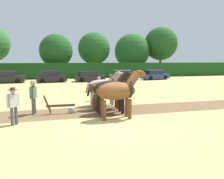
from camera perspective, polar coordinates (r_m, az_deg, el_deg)
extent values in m
plane|color=tan|center=(9.85, 1.79, -9.49)|extent=(240.00, 240.00, 0.00)
cube|color=brown|center=(12.45, -20.60, -6.33)|extent=(28.44, 2.94, 0.01)
cube|color=#194719|center=(36.21, -10.73, 4.87)|extent=(63.87, 1.28, 2.49)
cylinder|color=#4C3823|center=(39.40, -14.24, 5.34)|extent=(0.44, 0.44, 2.98)
sphere|color=#1E4C1E|center=(39.41, -14.39, 9.77)|extent=(5.69, 5.69, 5.69)
cylinder|color=#4C3823|center=(42.11, -4.66, 5.99)|extent=(0.44, 0.44, 3.44)
sphere|color=#235623|center=(42.15, -4.71, 10.60)|extent=(6.06, 6.06, 6.06)
cylinder|color=brown|center=(44.97, 5.21, 5.66)|extent=(0.44, 0.44, 2.76)
sphere|color=#235623|center=(44.98, 5.26, 9.89)|extent=(7.07, 7.07, 7.07)
cylinder|color=brown|center=(46.90, 12.48, 6.60)|extent=(0.44, 0.44, 4.42)
sphere|color=#1E4C1E|center=(47.02, 12.62, 11.57)|extent=(6.77, 6.77, 6.77)
ellipsoid|color=brown|center=(10.81, 1.05, -0.38)|extent=(2.01, 0.96, 0.89)
cylinder|color=brown|center=(11.39, 3.86, -4.56)|extent=(0.18, 0.18, 1.00)
cylinder|color=brown|center=(10.92, 4.70, -5.10)|extent=(0.18, 0.18, 1.00)
cylinder|color=brown|center=(11.07, -2.57, -4.91)|extent=(0.18, 0.18, 1.00)
cylinder|color=brown|center=(10.58, -2.00, -5.50)|extent=(0.18, 0.18, 1.00)
cylinder|color=brown|center=(11.01, 5.33, 2.45)|extent=(0.85, 0.43, 0.95)
ellipsoid|color=brown|center=(11.14, 7.53, 4.13)|extent=(0.68, 0.27, 0.54)
cube|color=black|center=(11.06, 6.32, 3.44)|extent=(0.45, 0.09, 0.60)
cylinder|color=black|center=(10.61, -3.90, -1.05)|extent=(0.30, 0.12, 0.71)
torus|color=black|center=(11.01, 4.57, 0.11)|extent=(0.12, 0.90, 0.90)
ellipsoid|color=black|center=(11.91, -0.40, 0.12)|extent=(1.95, 1.03, 0.95)
cylinder|color=black|center=(12.48, 2.11, -3.66)|extent=(0.18, 0.18, 0.92)
cylinder|color=black|center=(11.96, 2.86, -4.16)|extent=(0.18, 0.18, 0.92)
cylinder|color=black|center=(12.19, -3.58, -3.95)|extent=(0.18, 0.18, 0.92)
cylinder|color=black|center=(11.66, -3.07, -4.48)|extent=(0.18, 0.18, 0.92)
cylinder|color=black|center=(12.08, 3.39, 2.44)|extent=(0.78, 0.46, 0.84)
ellipsoid|color=black|center=(12.17, 5.05, 3.70)|extent=(0.68, 0.27, 0.54)
cube|color=gray|center=(12.11, 4.13, 3.41)|extent=(0.38, 0.08, 0.50)
cylinder|color=gray|center=(11.73, -4.75, -0.52)|extent=(0.30, 0.12, 0.71)
torus|color=black|center=(12.08, 2.72, 0.57)|extent=(0.12, 0.96, 0.96)
ellipsoid|color=#513319|center=(13.01, -1.60, 0.33)|extent=(2.14, 0.87, 0.80)
cylinder|color=#513319|center=(13.52, 1.06, -2.83)|extent=(0.18, 0.18, 0.89)
cylinder|color=#513319|center=(13.09, 1.59, -3.19)|extent=(0.18, 0.18, 0.89)
cylinder|color=#513319|center=(13.23, -4.74, -3.09)|extent=(0.18, 0.18, 0.89)
cylinder|color=#513319|center=(12.78, -4.39, -3.47)|extent=(0.18, 0.18, 0.89)
cylinder|color=#513319|center=(13.19, 2.23, 2.38)|extent=(0.73, 0.39, 0.81)
ellipsoid|color=#513319|center=(13.28, 3.79, 3.56)|extent=(0.68, 0.27, 0.54)
cube|color=black|center=(13.23, 2.93, 3.13)|extent=(0.38, 0.08, 0.51)
cylinder|color=black|center=(12.84, -6.01, -0.18)|extent=(0.30, 0.12, 0.71)
torus|color=black|center=(13.19, 1.55, 0.70)|extent=(0.12, 0.83, 0.82)
ellipsoid|color=#B2A38E|center=(14.11, -2.62, 0.99)|extent=(2.00, 0.87, 0.80)
cylinder|color=#B2A38E|center=(14.59, -0.30, -2.02)|extent=(0.18, 0.18, 0.91)
cylinder|color=#B2A38E|center=(14.15, 0.16, -2.32)|extent=(0.18, 0.18, 0.91)
cylinder|color=#B2A38E|center=(14.34, -5.32, -2.22)|extent=(0.18, 0.18, 0.91)
cylinder|color=#B2A38E|center=(13.89, -5.02, -2.54)|extent=(0.18, 0.18, 0.91)
cylinder|color=#B2A38E|center=(14.26, 0.70, 2.88)|extent=(0.74, 0.39, 0.82)
ellipsoid|color=#B2A38E|center=(14.34, 2.17, 3.99)|extent=(0.68, 0.27, 0.54)
cube|color=gray|center=(14.29, 1.35, 3.58)|extent=(0.39, 0.08, 0.52)
cylinder|color=gray|center=(13.96, -6.42, 0.53)|extent=(0.30, 0.12, 0.71)
torus|color=black|center=(14.26, 0.12, 1.32)|extent=(0.12, 0.83, 0.83)
cube|color=#4C331E|center=(12.27, -13.27, -4.10)|extent=(1.54, 0.12, 0.12)
cube|color=#939399|center=(12.37, -10.35, -5.59)|extent=(0.48, 0.21, 0.39)
cylinder|color=#4C331E|center=(12.46, -16.49, -3.57)|extent=(0.40, 0.06, 0.96)
cylinder|color=#4C331E|center=(12.07, -16.56, -3.93)|extent=(0.40, 0.06, 0.96)
cylinder|color=#4C4C4C|center=(12.68, -19.56, -4.00)|extent=(0.14, 0.14, 0.89)
cylinder|color=#4C4C4C|center=(12.46, -19.93, -4.21)|extent=(0.14, 0.14, 0.89)
cube|color=#4C6B4C|center=(12.45, -19.90, -0.68)|extent=(0.33, 0.55, 0.63)
sphere|color=tan|center=(12.39, -19.99, 1.33)|extent=(0.24, 0.24, 0.24)
cylinder|color=#4C6B4C|center=(12.73, -19.42, -0.58)|extent=(0.09, 0.09, 0.59)
cylinder|color=#4C6B4C|center=(12.17, -20.40, -0.99)|extent=(0.09, 0.09, 0.59)
cylinder|color=tan|center=(12.39, -20.01, 1.66)|extent=(0.46, 0.46, 0.02)
cylinder|color=tan|center=(12.38, -20.02, 1.89)|extent=(0.23, 0.23, 0.10)
cylinder|color=#38332D|center=(16.18, -3.10, -1.15)|extent=(0.14, 0.14, 0.87)
cylinder|color=#38332D|center=(16.02, -3.67, -1.25)|extent=(0.14, 0.14, 0.87)
cube|color=tan|center=(16.00, -3.41, 1.43)|extent=(0.53, 0.45, 0.62)
sphere|color=tan|center=(15.96, -3.42, 2.97)|extent=(0.24, 0.24, 0.24)
cylinder|color=tan|center=(16.22, -2.67, 1.44)|extent=(0.09, 0.09, 0.58)
cylinder|color=tan|center=(15.79, -4.16, 1.26)|extent=(0.09, 0.09, 0.58)
cylinder|color=#4C4C4C|center=(10.91, -23.75, -6.19)|extent=(0.14, 0.14, 0.83)
cylinder|color=#4C4C4C|center=(10.78, -24.65, -6.41)|extent=(0.14, 0.14, 0.83)
cube|color=#B7B7BC|center=(10.70, -24.40, -2.60)|extent=(0.47, 0.50, 0.59)
sphere|color=tan|center=(10.64, -24.53, -0.41)|extent=(0.23, 0.23, 0.23)
cylinder|color=#B7B7BC|center=(10.89, -23.22, -2.49)|extent=(0.09, 0.09, 0.55)
cylinder|color=#B7B7BC|center=(10.53, -25.61, -2.95)|extent=(0.09, 0.09, 0.55)
cylinder|color=#42382D|center=(10.63, -24.55, -0.05)|extent=(0.43, 0.43, 0.02)
cylinder|color=#42382D|center=(10.63, -24.56, 0.22)|extent=(0.21, 0.21, 0.10)
cube|color=black|center=(31.39, -25.55, 2.54)|extent=(4.20, 1.95, 0.71)
cube|color=black|center=(31.39, -25.99, 3.71)|extent=(2.54, 1.72, 0.60)
cube|color=black|center=(31.38, -26.02, 4.30)|extent=(2.54, 1.72, 0.06)
cylinder|color=black|center=(31.95, -22.97, 2.37)|extent=(0.63, 0.24, 0.62)
cylinder|color=black|center=(30.37, -23.47, 2.10)|extent=(0.63, 0.24, 0.62)
cube|color=black|center=(30.35, -15.53, 2.84)|extent=(3.99, 2.03, 0.71)
cube|color=black|center=(30.29, -15.94, 4.06)|extent=(2.43, 1.75, 0.60)
cube|color=black|center=(30.28, -15.96, 4.68)|extent=(2.43, 1.75, 0.06)
cylinder|color=black|center=(31.23, -13.39, 2.64)|extent=(0.62, 0.26, 0.61)
cylinder|color=black|center=(29.68, -13.10, 2.40)|extent=(0.62, 0.26, 0.61)
cylinder|color=black|center=(31.10, -17.81, 2.47)|extent=(0.62, 0.26, 0.61)
cylinder|color=black|center=(29.54, -17.76, 2.22)|extent=(0.62, 0.26, 0.61)
cube|color=black|center=(30.40, -5.89, 3.07)|extent=(4.14, 2.06, 0.65)
cube|color=black|center=(30.32, -6.28, 4.16)|extent=(2.52, 1.79, 0.52)
cube|color=black|center=(30.30, -6.29, 4.70)|extent=(2.52, 1.79, 0.06)
cylinder|color=black|center=(31.49, -3.97, 2.93)|extent=(0.68, 0.26, 0.66)
cylinder|color=black|center=(29.93, -3.20, 2.69)|extent=(0.68, 0.26, 0.66)
cylinder|color=black|center=(30.96, -8.48, 2.78)|extent=(0.68, 0.26, 0.66)
cylinder|color=black|center=(29.38, -7.94, 2.54)|extent=(0.68, 0.26, 0.66)
cube|color=#565B66|center=(32.63, 3.03, 3.42)|extent=(4.44, 2.44, 0.67)
cube|color=black|center=(32.56, 2.67, 4.48)|extent=(2.76, 1.97, 0.54)
cube|color=#565B66|center=(32.55, 2.68, 5.01)|extent=(2.76, 1.97, 0.06)
cylinder|color=black|center=(33.57, 5.07, 3.20)|extent=(0.68, 0.34, 0.66)
cylinder|color=black|center=(32.11, 5.52, 2.99)|extent=(0.68, 0.34, 0.66)
cylinder|color=black|center=(33.24, 0.63, 3.18)|extent=(0.68, 0.34, 0.66)
cylinder|color=black|center=(31.76, 0.88, 2.98)|extent=(0.68, 0.34, 0.66)
cube|color=navy|center=(33.99, 11.16, 3.46)|extent=(4.47, 2.37, 0.67)
cube|color=black|center=(33.83, 10.89, 4.48)|extent=(2.76, 1.94, 0.54)
cube|color=navy|center=(33.82, 10.90, 4.98)|extent=(2.76, 1.94, 0.06)
cylinder|color=black|center=(35.39, 12.20, 3.29)|extent=(0.70, 0.32, 0.67)
cylinder|color=black|center=(34.17, 13.70, 3.10)|extent=(0.70, 0.32, 0.67)
cylinder|color=black|center=(33.91, 8.59, 3.20)|extent=(0.70, 0.32, 0.67)
cylinder|color=black|center=(32.64, 10.01, 3.00)|extent=(0.70, 0.32, 0.67)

